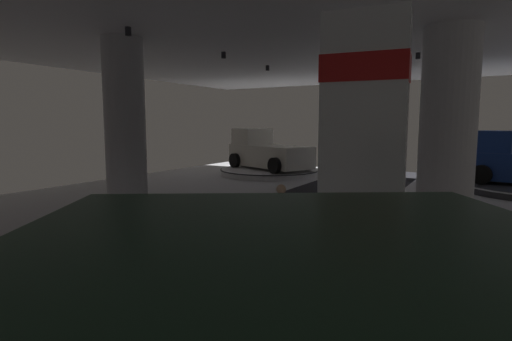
% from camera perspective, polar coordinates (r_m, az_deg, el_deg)
% --- Properties ---
extents(ground, '(24.00, 44.00, 0.06)m').
position_cam_1_polar(ground, '(7.03, -25.29, -18.77)').
color(ground, silver).
extents(column_right, '(1.47, 1.47, 5.50)m').
position_cam_1_polar(column_right, '(12.14, 25.72, 5.22)').
color(column_right, silver).
rests_on(column_right, ground).
extents(column_left, '(1.23, 1.23, 5.50)m').
position_cam_1_polar(column_left, '(13.00, -18.21, 5.61)').
color(column_left, '#ADADB2').
rests_on(column_left, ground).
extents(brand_sign_pylon, '(1.33, 0.79, 4.37)m').
position_cam_1_polar(brand_sign_pylon, '(5.64, 14.95, -0.34)').
color(brand_sign_pylon, slate).
rests_on(brand_sign_pylon, ground).
extents(display_platform_deep_left, '(5.68, 5.68, 0.34)m').
position_cam_1_polar(display_platform_deep_left, '(22.97, 1.96, -0.14)').
color(display_platform_deep_left, silver).
rests_on(display_platform_deep_left, ground).
extents(pickup_truck_deep_left, '(5.70, 4.20, 2.30)m').
position_cam_1_polar(pickup_truck_deep_left, '(23.11, 1.47, 2.61)').
color(pickup_truck_deep_left, silver).
rests_on(pickup_truck_deep_left, display_platform_deep_left).
extents(visitor_walking_near, '(0.32, 0.32, 1.59)m').
position_cam_1_polar(visitor_walking_near, '(8.96, 3.60, -6.32)').
color(visitor_walking_near, black).
rests_on(visitor_walking_near, ground).
extents(stanchion_a, '(0.28, 0.28, 1.01)m').
position_cam_1_polar(stanchion_a, '(9.84, 19.11, -8.71)').
color(stanchion_a, '#333338').
rests_on(stanchion_a, ground).
extents(stanchion_b, '(0.28, 0.28, 1.01)m').
position_cam_1_polar(stanchion_b, '(8.06, -23.28, -12.31)').
color(stanchion_b, '#333338').
rests_on(stanchion_b, ground).
extents(stanchion_c, '(0.28, 0.28, 1.01)m').
position_cam_1_polar(stanchion_c, '(9.03, -17.50, -10.04)').
color(stanchion_c, '#333338').
rests_on(stanchion_c, ground).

